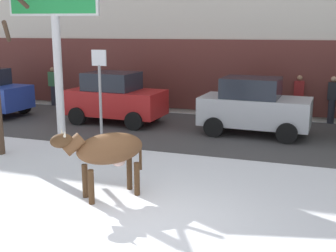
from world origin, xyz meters
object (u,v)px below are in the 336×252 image
at_px(car_silver_hatchback, 254,106).
at_px(pedestrian_by_cars, 332,100).
at_px(cow_brown, 107,150).
at_px(car_red_hatchback, 115,98).
at_px(street_sign, 100,91).
at_px(pedestrian_far_left, 53,86).
at_px(pedestrian_near_billboard, 298,98).

bearing_deg(car_silver_hatchback, pedestrian_by_cars, 46.77).
bearing_deg(cow_brown, pedestrian_by_cars, 63.71).
xyz_separation_m(cow_brown, car_red_hatchback, (-3.04, 6.59, -0.07)).
height_order(car_red_hatchback, car_silver_hatchback, same).
relative_size(cow_brown, street_sign, 0.59).
height_order(pedestrian_by_cars, pedestrian_far_left, same).
height_order(pedestrian_far_left, street_sign, street_sign).
distance_m(car_red_hatchback, pedestrian_near_billboard, 6.82).
distance_m(pedestrian_near_billboard, street_sign, 7.81).
bearing_deg(pedestrian_far_left, cow_brown, -50.95).
height_order(cow_brown, car_red_hatchback, car_red_hatchback).
distance_m(pedestrian_by_cars, street_sign, 8.64).
bearing_deg(street_sign, cow_brown, -60.32).
distance_m(car_silver_hatchback, pedestrian_far_left, 9.75).
xyz_separation_m(pedestrian_near_billboard, pedestrian_by_cars, (1.18, 0.00, 0.00)).
relative_size(pedestrian_far_left, street_sign, 0.61).
xyz_separation_m(cow_brown, street_sign, (-1.87, 3.29, 0.68)).
height_order(cow_brown, pedestrian_near_billboard, pedestrian_near_billboard).
distance_m(cow_brown, pedestrian_near_billboard, 9.66).
bearing_deg(car_silver_hatchback, pedestrian_far_left, 164.43).
bearing_deg(pedestrian_near_billboard, car_silver_hatchback, -116.10).
height_order(car_red_hatchback, pedestrian_far_left, car_red_hatchback).
xyz_separation_m(car_red_hatchback, pedestrian_near_billboard, (6.35, 2.49, -0.05)).
xyz_separation_m(cow_brown, pedestrian_by_cars, (4.49, 9.08, -0.11)).
xyz_separation_m(cow_brown, car_silver_hatchback, (2.03, 6.46, -0.07)).
distance_m(car_red_hatchback, car_silver_hatchback, 5.07).
bearing_deg(cow_brown, pedestrian_near_billboard, 69.98).
xyz_separation_m(car_red_hatchback, pedestrian_by_cars, (7.53, 2.49, -0.05)).
bearing_deg(pedestrian_by_cars, car_red_hatchback, -161.71).
relative_size(pedestrian_near_billboard, street_sign, 0.61).
height_order(car_red_hatchback, pedestrian_near_billboard, car_red_hatchback).
height_order(car_red_hatchback, pedestrian_by_cars, car_red_hatchback).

